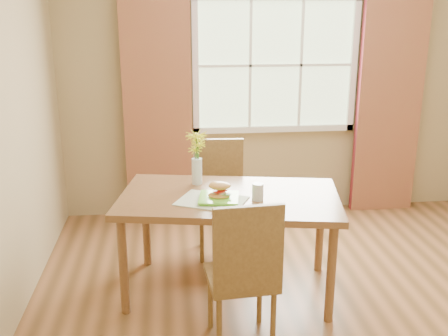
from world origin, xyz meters
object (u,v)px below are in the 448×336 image
at_px(dining_table, 229,205).
at_px(chair_far, 220,192).
at_px(water_glass, 258,192).
at_px(croissant_sandwich, 220,190).
at_px(flower_vase, 197,151).
at_px(chair_near, 244,269).

height_order(dining_table, chair_far, chair_far).
bearing_deg(water_glass, dining_table, 148.13).
relative_size(chair_far, croissant_sandwich, 5.57).
height_order(croissant_sandwich, water_glass, croissant_sandwich).
distance_m(chair_far, flower_vase, 0.68).
xyz_separation_m(chair_far, flower_vase, (-0.22, -0.42, 0.48)).
xyz_separation_m(chair_near, croissant_sandwich, (-0.09, 0.60, 0.29)).
xyz_separation_m(dining_table, croissant_sandwich, (-0.08, -0.10, 0.16)).
relative_size(dining_table, chair_far, 1.74).
height_order(croissant_sandwich, flower_vase, flower_vase).
distance_m(dining_table, water_glass, 0.26).
bearing_deg(water_glass, croissant_sandwich, 177.64).
xyz_separation_m(croissant_sandwich, flower_vase, (-0.13, 0.39, 0.18)).
bearing_deg(croissant_sandwich, chair_far, 93.69).
height_order(chair_far, water_glass, chair_far).
xyz_separation_m(chair_far, water_glass, (0.18, -0.82, 0.28)).
distance_m(croissant_sandwich, water_glass, 0.27).
height_order(chair_near, flower_vase, flower_vase).
distance_m(chair_near, croissant_sandwich, 0.67).
bearing_deg(chair_near, chair_far, 85.63).
bearing_deg(water_glass, flower_vase, 135.12).
distance_m(croissant_sandwich, flower_vase, 0.44).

